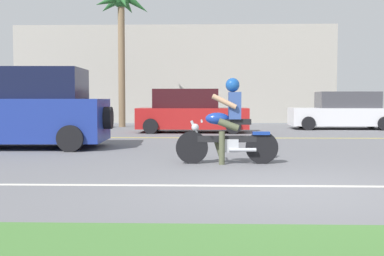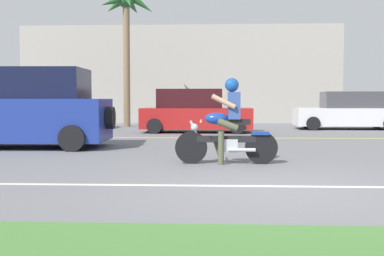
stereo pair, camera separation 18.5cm
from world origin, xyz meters
The scene contains 10 objects.
ground centered at (0.00, 3.00, -0.02)m, with size 56.00×30.00×0.04m, color slate.
lane_line_near centered at (0.00, 0.15, 0.00)m, with size 50.40×0.12×0.01m, color silver.
lane_line_far centered at (0.00, 8.85, 0.00)m, with size 50.40×0.12×0.01m, color yellow.
motorcyclist centered at (-0.65, 2.57, 0.70)m, with size 1.99×0.65×1.66m.
suv_nearby centered at (-5.98, 5.49, 0.99)m, with size 4.86×2.25×2.05m.
parked_car_0 centered at (-7.89, 13.72, 0.76)m, with size 4.51×1.86×1.64m.
parked_car_1 centered at (-1.66, 11.53, 0.76)m, with size 4.21×1.88×1.65m.
parked_car_2 centered at (4.73, 13.77, 0.74)m, with size 4.28×1.94×1.58m.
palm_tree_0 centered at (-4.93, 15.14, 5.13)m, with size 2.61×2.73×6.24m.
building_far centered at (-2.82, 21.00, 2.63)m, with size 17.37×4.00×5.25m, color #A8A399.
Camera 2 is at (-0.88, -6.70, 1.24)m, focal length 44.79 mm.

